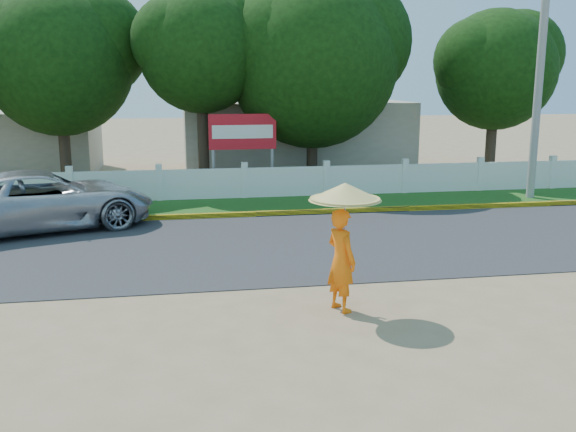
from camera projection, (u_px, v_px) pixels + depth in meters
The scene contains 12 objects.
ground at pixel (306, 304), 12.27m from camera, with size 120.00×120.00×0.00m, color #9E8460.
road at pixel (272, 245), 16.61m from camera, with size 60.00×7.00×0.02m, color #38383A.
grass_verge at pixel (249, 206), 21.67m from camera, with size 60.00×3.50×0.03m, color #2D601E.
curb at pixel (255, 214), 20.01m from camera, with size 40.00×0.18×0.16m, color yellow.
fence at pixel (245, 183), 22.95m from camera, with size 40.00×0.10×1.10m, color silver.
building_near at pixel (293, 136), 29.78m from camera, with size 10.00×6.00×3.20m, color #B7AD99.
building_far at pixel (3, 143), 28.63m from camera, with size 8.00×5.00×2.80m, color #B7AD99.
utility_pole at pixel (539, 83), 22.27m from camera, with size 0.28×0.28×8.12m, color gray.
vehicle at pixel (44, 200), 18.17m from camera, with size 2.81×6.09×1.69m, color #A6A8AE.
monk_with_parasol at pixel (343, 228), 11.64m from camera, with size 1.32×1.32×2.40m.
billboard at pixel (243, 136), 23.68m from camera, with size 2.50×0.13×2.95m.
tree_row at pixel (202, 64), 24.78m from camera, with size 29.16×7.22×8.23m.
Camera 1 is at (-2.30, -11.42, 4.23)m, focal length 40.00 mm.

